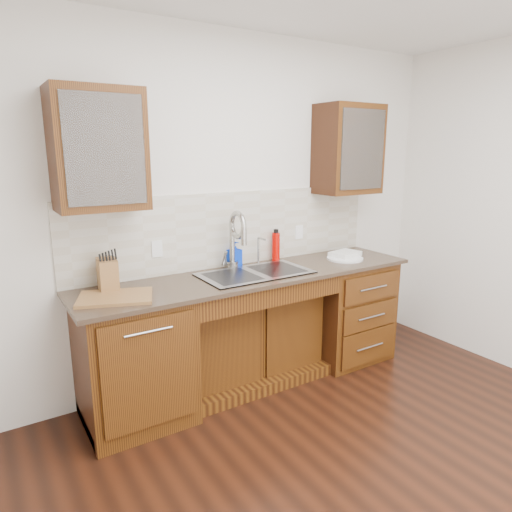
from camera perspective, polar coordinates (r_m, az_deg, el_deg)
ground at (r=2.94m, az=16.55°, el=-27.16°), size 4.00×3.50×0.10m
wall_back at (r=3.70m, az=-3.32°, el=5.74°), size 4.00×0.10×2.70m
base_cabinet_left at (r=3.27m, az=-14.96°, el=-12.37°), size 0.70×0.62×0.88m
base_cabinet_center at (r=3.74m, az=-1.08°, el=-10.12°), size 1.20×0.44×0.70m
base_cabinet_right at (r=4.18m, az=10.88°, el=-6.47°), size 0.70×0.62×0.88m
countertop at (r=3.47m, az=-0.22°, el=-2.41°), size 2.70×0.65×0.03m
backsplash at (r=3.66m, az=-2.83°, el=3.39°), size 2.70×0.02×0.59m
sink at (r=3.48m, az=-0.09°, el=-3.58°), size 0.84×0.46×0.19m
faucet at (r=3.56m, az=-3.01°, el=1.55°), size 0.04×0.04×0.40m
filter_tap at (r=3.71m, az=0.30°, el=0.78°), size 0.02×0.02×0.24m
upper_cabinet_left at (r=3.07m, az=-19.14°, el=12.42°), size 0.55×0.34×0.75m
upper_cabinet_right at (r=4.11m, az=11.42°, el=12.90°), size 0.55×0.34×0.75m
outlet_left at (r=3.40m, az=-12.28°, el=0.88°), size 0.08×0.01×0.12m
outlet_right at (r=4.02m, az=5.38°, el=3.00°), size 0.08×0.01×0.12m
soap_bottle at (r=3.65m, az=-2.72°, el=0.26°), size 0.12×0.12×0.20m
water_bottle at (r=3.83m, az=2.51°, el=1.15°), size 0.08×0.08×0.24m
plate at (r=3.97m, az=11.06°, el=-0.30°), size 0.40×0.40×0.02m
dish_towel at (r=4.02m, az=11.07°, el=0.26°), size 0.28×0.22×0.04m
knife_block at (r=3.18m, az=-18.04°, el=-2.25°), size 0.14×0.20×0.21m
cutting_board at (r=3.01m, az=-17.17°, el=-4.96°), size 0.53×0.45×0.02m
cup_left_a at (r=3.05m, az=-21.07°, el=11.25°), size 0.13×0.13×0.09m
cup_left_b at (r=3.11m, az=-16.92°, el=11.67°), size 0.14×0.14×0.10m
cup_right_a at (r=4.06m, az=10.65°, el=12.14°), size 0.14×0.14×0.09m
cup_right_b at (r=4.21m, az=12.92°, el=12.08°), size 0.12×0.12×0.09m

